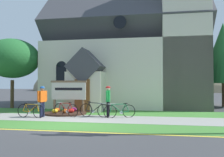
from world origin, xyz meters
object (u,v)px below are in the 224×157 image
(cyclist_in_red_jersey, at_px, (42,99))
(yard_deciduous_tree, at_px, (13,59))
(bicycle_orange, at_px, (95,110))
(roadside_conifer, at_px, (223,53))
(bicycle_black, at_px, (66,110))
(bicycle_yellow, at_px, (120,111))
(church_sign, at_px, (69,91))
(cyclist_in_orange_jersey, at_px, (108,99))
(bicycle_red, at_px, (31,111))

(cyclist_in_red_jersey, distance_m, yard_deciduous_tree, 6.81)
(bicycle_orange, xyz_separation_m, roadside_conifer, (8.62, 7.54, 3.89))
(bicycle_black, bearing_deg, roadside_conifer, 36.87)
(bicycle_black, relative_size, bicycle_yellow, 1.00)
(church_sign, distance_m, yard_deciduous_tree, 6.16)
(bicycle_black, bearing_deg, cyclist_in_orange_jersey, 8.14)
(bicycle_orange, relative_size, yard_deciduous_tree, 0.34)
(church_sign, relative_size, cyclist_in_orange_jersey, 1.37)
(bicycle_yellow, bearing_deg, yard_deciduous_tree, 156.73)
(bicycle_red, bearing_deg, bicycle_black, 22.73)
(roadside_conifer, xyz_separation_m, yard_deciduous_tree, (-15.91, -3.89, -0.56))
(bicycle_orange, bearing_deg, bicycle_yellow, -3.45)
(cyclist_in_orange_jersey, height_order, cyclist_in_red_jersey, cyclist_in_orange_jersey)
(bicycle_red, distance_m, roadside_conifer, 15.10)
(cyclist_in_red_jersey, bearing_deg, cyclist_in_orange_jersey, 13.51)
(bicycle_black, height_order, roadside_conifer, roadside_conifer)
(cyclist_in_orange_jersey, xyz_separation_m, cyclist_in_red_jersey, (-3.47, -0.83, -0.01))
(bicycle_yellow, height_order, cyclist_in_red_jersey, cyclist_in_red_jersey)
(bicycle_orange, distance_m, cyclist_in_red_jersey, 2.88)
(church_sign, xyz_separation_m, yard_deciduous_tree, (-5.26, 2.17, 2.36))
(bicycle_black, relative_size, bicycle_orange, 0.91)
(bicycle_red, height_order, yard_deciduous_tree, yard_deciduous_tree)
(bicycle_yellow, height_order, roadside_conifer, roadside_conifer)
(bicycle_black, xyz_separation_m, roadside_conifer, (10.22, 7.66, 3.90))
(church_sign, height_order, bicycle_red, church_sign)
(bicycle_orange, xyz_separation_m, cyclist_in_orange_jersey, (0.71, 0.21, 0.60))
(bicycle_yellow, distance_m, cyclist_in_red_jersey, 4.23)
(bicycle_black, xyz_separation_m, cyclist_in_orange_jersey, (2.31, 0.33, 0.61))
(bicycle_black, xyz_separation_m, yard_deciduous_tree, (-5.70, 3.78, 3.34))
(roadside_conifer, height_order, yard_deciduous_tree, roadside_conifer)
(bicycle_yellow, distance_m, yard_deciduous_tree, 10.04)
(cyclist_in_orange_jersey, xyz_separation_m, yard_deciduous_tree, (-8.01, 3.45, 2.73))
(church_sign, bearing_deg, bicycle_yellow, -24.54)
(bicycle_black, relative_size, cyclist_in_red_jersey, 0.96)
(church_sign, bearing_deg, yard_deciduous_tree, 157.58)
(bicycle_black, bearing_deg, yard_deciduous_tree, 146.46)
(bicycle_orange, bearing_deg, yard_deciduous_tree, 153.39)
(cyclist_in_orange_jersey, distance_m, roadside_conifer, 11.28)
(bicycle_yellow, relative_size, bicycle_red, 0.94)
(cyclist_in_red_jersey, height_order, roadside_conifer, roadside_conifer)
(church_sign, height_order, bicycle_black, church_sign)
(bicycle_orange, relative_size, bicycle_yellow, 1.10)
(church_sign, relative_size, bicycle_orange, 1.29)
(church_sign, xyz_separation_m, roadside_conifer, (10.66, 6.06, 2.93))
(roadside_conifer, bearing_deg, bicycle_red, -144.91)
(bicycle_red, distance_m, cyclist_in_red_jersey, 0.85)
(bicycle_red, height_order, roadside_conifer, roadside_conifer)
(church_sign, xyz_separation_m, cyclist_in_red_jersey, (-0.72, -2.11, -0.37))
(cyclist_in_orange_jersey, bearing_deg, bicycle_red, -165.40)
(bicycle_orange, relative_size, roadside_conifer, 0.27)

